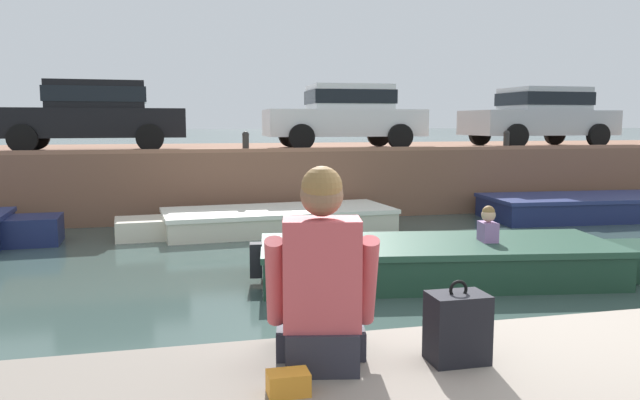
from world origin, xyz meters
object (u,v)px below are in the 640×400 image
car_right_inner_silver (540,114)px  boat_moored_central_cream (268,220)px  motorboat_passing (453,261)px  bottle_drink (326,354)px  car_left_inner_black (93,113)px  boat_moored_east_navy (599,207)px  backpack_on_ledge (456,328)px  car_centre_white (345,114)px  mooring_bollard_east (506,139)px  mooring_bollard_mid (246,141)px  person_seated_left (321,290)px

car_right_inner_silver → boat_moored_central_cream: bearing=-159.1°
motorboat_passing → bottle_drink: 5.79m
car_left_inner_black → bottle_drink: bearing=-79.1°
motorboat_passing → boat_moored_east_navy: bearing=37.7°
boat_moored_east_navy → backpack_on_ledge: 12.14m
car_centre_white → car_right_inner_silver: bearing=0.0°
motorboat_passing → car_right_inner_silver: 9.62m
mooring_bollard_east → bottle_drink: size_ratio=2.18×
mooring_bollard_mid → person_seated_left: size_ratio=0.46×
backpack_on_ledge → boat_moored_central_cream: bearing=87.0°
car_centre_white → person_seated_left: 12.62m
boat_moored_central_cream → person_seated_left: 9.24m
car_centre_white → backpack_on_ledge: 12.57m
person_seated_left → mooring_bollard_east: bearing=56.2°
boat_moored_east_navy → motorboat_passing: (-5.56, -4.29, 0.01)m
boat_moored_central_cream → bottle_drink: 9.32m
car_right_inner_silver → bottle_drink: bearing=-126.2°
mooring_bollard_east → backpack_on_ledge: bearing=-121.0°
boat_moored_east_navy → mooring_bollard_mid: size_ratio=12.58×
motorboat_passing → car_centre_white: 7.60m
motorboat_passing → backpack_on_ledge: bearing=-115.6°
car_left_inner_black → person_seated_left: car_left_inner_black is taller
mooring_bollard_east → car_right_inner_silver: bearing=38.6°
car_left_inner_black → car_centre_white: (5.88, -0.00, -0.00)m
boat_moored_central_cream → motorboat_passing: 4.70m
mooring_bollard_east → bottle_drink: 12.93m
mooring_bollard_mid → mooring_bollard_east: (6.22, 0.00, 0.00)m
person_seated_left → backpack_on_ledge: (0.65, -0.11, -0.20)m
boat_moored_east_navy → motorboat_passing: size_ratio=0.97×
car_right_inner_silver → car_left_inner_black: bearing=180.0°
person_seated_left → boat_moored_central_cream: bearing=82.9°
boat_moored_central_cream → motorboat_passing: size_ratio=0.93×
car_left_inner_black → person_seated_left: (2.34, -12.07, -1.01)m
boat_moored_central_cream → boat_moored_east_navy: 7.41m
mooring_bollard_mid → bottle_drink: size_ratio=2.18×
mooring_bollard_mid → person_seated_left: 10.70m
motorboat_passing → mooring_bollard_mid: mooring_bollard_mid is taller
car_right_inner_silver → person_seated_left: size_ratio=3.97×
boat_moored_east_navy → backpack_on_ledge: backpack_on_ledge is taller
car_left_inner_black → person_seated_left: bearing=-79.0°
mooring_bollard_mid → car_centre_white: bearing=28.3°
person_seated_left → backpack_on_ledge: bearing=-9.2°
car_centre_white → bottle_drink: (-3.54, -12.18, -1.28)m
car_left_inner_black → boat_moored_east_navy: bearing=-15.4°
motorboat_passing → car_left_inner_black: bearing=126.2°
boat_moored_east_navy → backpack_on_ledge: bearing=-130.7°
mooring_bollard_east → backpack_on_ledge: (-6.48, -10.76, -0.60)m
boat_moored_east_navy → car_right_inner_silver: 3.67m
mooring_bollard_mid → motorboat_passing: bearing=-70.5°
mooring_bollard_east → boat_moored_east_navy: bearing=-48.1°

